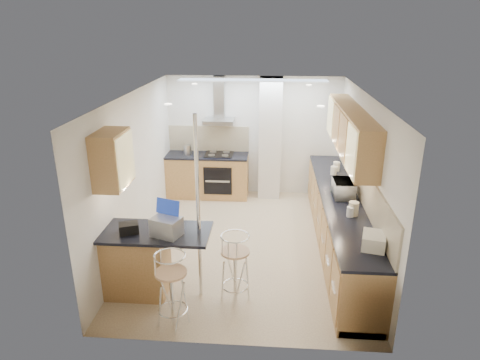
# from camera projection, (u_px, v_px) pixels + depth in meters

# --- Properties ---
(ground) EXTENTS (4.80, 4.80, 0.00)m
(ground) POSITION_uv_depth(u_px,v_px,m) (246.00, 244.00, 7.19)
(ground) COLOR tan
(ground) RESTS_ON ground
(room_shell) EXTENTS (3.64, 4.84, 2.51)m
(room_shell) POSITION_uv_depth(u_px,v_px,m) (268.00, 150.00, 6.98)
(room_shell) COLOR white
(room_shell) RESTS_ON ground
(right_counter) EXTENTS (0.63, 4.40, 0.92)m
(right_counter) POSITION_uv_depth(u_px,v_px,m) (339.00, 222.00, 6.92)
(right_counter) COLOR #9F783F
(right_counter) RESTS_ON ground
(back_counter) EXTENTS (1.70, 0.63, 0.92)m
(back_counter) POSITION_uv_depth(u_px,v_px,m) (208.00, 175.00, 9.06)
(back_counter) COLOR #9F783F
(back_counter) RESTS_ON ground
(peninsula) EXTENTS (1.47, 0.72, 0.94)m
(peninsula) POSITION_uv_depth(u_px,v_px,m) (156.00, 262.00, 5.75)
(peninsula) COLOR #9F783F
(peninsula) RESTS_ON ground
(microwave) EXTENTS (0.33, 0.48, 0.26)m
(microwave) POSITION_uv_depth(u_px,v_px,m) (344.00, 189.00, 6.71)
(microwave) COLOR white
(microwave) RESTS_ON right_counter
(laptop) EXTENTS (0.43, 0.37, 0.25)m
(laptop) POSITION_uv_depth(u_px,v_px,m) (167.00, 227.00, 5.43)
(laptop) COLOR #ABAFB4
(laptop) RESTS_ON peninsula
(bag) EXTENTS (0.29, 0.25, 0.13)m
(bag) POSITION_uv_depth(u_px,v_px,m) (129.00, 228.00, 5.52)
(bag) COLOR black
(bag) RESTS_ON peninsula
(bar_stool_near) EXTENTS (0.43, 0.43, 0.99)m
(bar_stool_near) POSITION_uv_depth(u_px,v_px,m) (172.00, 290.00, 5.11)
(bar_stool_near) COLOR tan
(bar_stool_near) RESTS_ON ground
(bar_stool_end) EXTENTS (0.52, 0.52, 0.97)m
(bar_stool_end) POSITION_uv_depth(u_px,v_px,m) (235.00, 268.00, 5.58)
(bar_stool_end) COLOR tan
(bar_stool_end) RESTS_ON ground
(jar_a) EXTENTS (0.15, 0.15, 0.17)m
(jar_a) POSITION_uv_depth(u_px,v_px,m) (336.00, 166.00, 7.90)
(jar_a) COLOR white
(jar_a) RESTS_ON right_counter
(jar_b) EXTENTS (0.14, 0.14, 0.15)m
(jar_b) POSITION_uv_depth(u_px,v_px,m) (334.00, 170.00, 7.71)
(jar_b) COLOR white
(jar_b) RESTS_ON right_counter
(jar_c) EXTENTS (0.15, 0.15, 0.20)m
(jar_c) POSITION_uv_depth(u_px,v_px,m) (354.00, 209.00, 6.07)
(jar_c) COLOR beige
(jar_c) RESTS_ON right_counter
(jar_d) EXTENTS (0.13, 0.13, 0.14)m
(jar_d) POSITION_uv_depth(u_px,v_px,m) (350.00, 212.00, 6.03)
(jar_d) COLOR white
(jar_d) RESTS_ON right_counter
(bread_bin) EXTENTS (0.34, 0.40, 0.18)m
(bread_bin) POSITION_uv_depth(u_px,v_px,m) (374.00, 241.00, 5.19)
(bread_bin) COLOR white
(bread_bin) RESTS_ON right_counter
(kettle) EXTENTS (0.16, 0.16, 0.21)m
(kettle) POSITION_uv_depth(u_px,v_px,m) (188.00, 150.00, 8.85)
(kettle) COLOR #A8ABAC
(kettle) RESTS_ON back_counter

